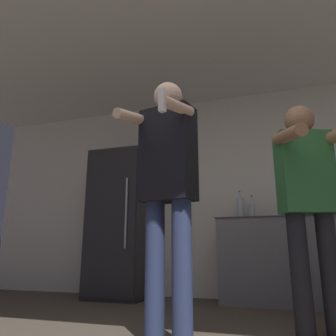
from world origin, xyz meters
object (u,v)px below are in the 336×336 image
object	(u,v)px
bottle_green_wine	(324,207)
bottle_clear_vodka	(252,211)
person_man_side	(308,192)
refrigerator	(122,223)
bottle_amber_bourbon	(240,208)
person_woman_foreground	(167,181)

from	to	relation	value
bottle_green_wine	bottle_clear_vodka	xyz separation A→B (m)	(-0.76, -0.00, -0.01)
bottle_clear_vodka	person_man_side	distance (m)	1.44
refrigerator	bottle_green_wine	world-z (taller)	refrigerator
bottle_amber_bourbon	person_woman_foreground	distance (m)	1.90
person_woman_foreground	bottle_amber_bourbon	bearing A→B (deg)	81.14
bottle_green_wine	refrigerator	bearing A→B (deg)	-176.32
person_man_side	refrigerator	bearing A→B (deg)	149.79
refrigerator	bottle_amber_bourbon	bearing A→B (deg)	5.93
bottle_green_wine	person_woman_foreground	size ratio (longest dim) A/B	0.17
bottle_green_wine	bottle_amber_bourbon	bearing A→B (deg)	-180.00
bottle_clear_vodka	person_man_side	xyz separation A→B (m)	(0.48, -1.36, -0.03)
bottle_green_wine	bottle_clear_vodka	world-z (taller)	bottle_green_wine
bottle_green_wine	person_man_side	xyz separation A→B (m)	(-0.27, -1.36, -0.04)
bottle_amber_bourbon	person_man_side	bearing A→B (deg)	-65.54
person_woman_foreground	person_man_side	size ratio (longest dim) A/B	1.04
person_woman_foreground	refrigerator	bearing A→B (deg)	123.90
refrigerator	bottle_clear_vodka	bearing A→B (deg)	5.43
refrigerator	person_woman_foreground	bearing A→B (deg)	-56.10
bottle_green_wine	person_man_side	size ratio (longest dim) A/B	0.18
bottle_amber_bourbon	bottle_clear_vodka	world-z (taller)	bottle_amber_bourbon
bottle_green_wine	bottle_clear_vodka	size ratio (longest dim) A/B	1.05
person_woman_foreground	person_man_side	distance (m)	1.05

